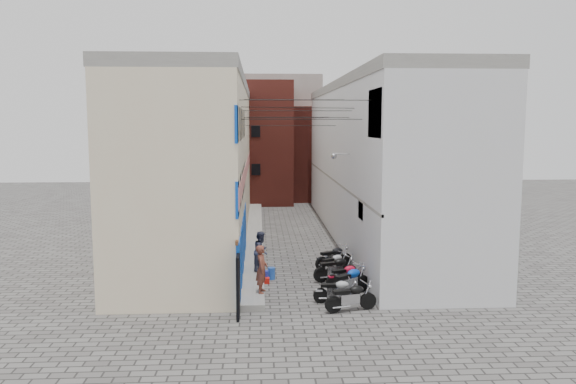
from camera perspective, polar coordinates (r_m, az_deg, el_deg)
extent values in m
plane|color=#514E4C|center=(20.39, 2.24, -12.01)|extent=(90.00, 90.00, 0.00)
cube|color=gray|center=(32.85, -3.41, -4.44)|extent=(0.90, 26.00, 0.25)
cube|color=beige|center=(32.44, -8.69, 2.71)|extent=(5.00, 26.00, 8.50)
cube|color=#DE827C|center=(32.31, -4.33, 2.31)|extent=(0.10, 26.00, 0.80)
cube|color=#0B42B1|center=(24.69, -4.68, -5.50)|extent=(0.12, 10.20, 2.40)
cube|color=#0B42B1|center=(24.14, -4.82, 3.80)|extent=(0.10, 10.20, 4.00)
cube|color=gray|center=(32.42, -8.84, 10.67)|extent=(5.10, 26.00, 0.50)
cube|color=black|center=(19.61, -5.08, -9.44)|extent=(0.10, 1.20, 2.20)
cube|color=silver|center=(32.99, 8.89, 2.78)|extent=(5.00, 26.00, 8.50)
cube|color=#0B42B1|center=(21.15, 8.92, 7.90)|extent=(0.10, 2.40, 1.80)
cube|color=white|center=(23.88, 7.53, -1.82)|extent=(0.08, 1.00, 0.70)
cylinder|color=#B2B2B7|center=(26.53, 5.55, 3.87)|extent=(0.80, 0.06, 0.06)
sphere|color=#B2B2B7|center=(26.48, 4.69, 3.65)|extent=(0.28, 0.28, 0.28)
cube|color=gray|center=(32.97, 9.04, 10.60)|extent=(5.10, 26.00, 0.50)
cube|color=gray|center=(32.65, 4.63, 1.30)|extent=(0.10, 26.00, 0.12)
cube|color=maroon|center=(47.22, -3.28, 5.02)|extent=(6.00, 6.00, 10.00)
cube|color=maroon|center=(49.50, 2.55, 3.96)|extent=(5.00, 6.00, 8.00)
cube|color=gray|center=(53.24, -1.09, 5.79)|extent=(8.00, 5.00, 11.00)
cube|color=black|center=(44.76, -0.70, 0.04)|extent=(2.00, 0.30, 2.40)
cylinder|color=black|center=(21.29, 1.84, 9.32)|extent=(5.20, 0.02, 0.02)
cylinder|color=black|center=(23.26, 1.42, 7.40)|extent=(5.20, 0.02, 0.02)
cylinder|color=black|center=(25.76, 0.99, 8.26)|extent=(5.20, 0.02, 0.02)
cylinder|color=black|center=(28.27, 0.63, 9.36)|extent=(5.20, 0.02, 0.02)
cylinder|color=black|center=(31.24, 0.28, 6.76)|extent=(5.20, 0.02, 0.02)
cylinder|color=black|center=(34.24, -0.01, 7.62)|extent=(5.20, 0.02, 0.02)
cylinder|color=black|center=(24.27, 1.24, 8.57)|extent=(5.65, 2.07, 0.02)
cylinder|color=black|center=(27.25, 0.76, 7.56)|extent=(5.80, 1.58, 0.02)
imported|color=brown|center=(21.43, -2.69, -7.82)|extent=(0.52, 0.72, 1.82)
imported|color=#31354A|center=(24.54, -2.74, -6.01)|extent=(0.94, 1.03, 1.73)
cylinder|color=#2332B0|center=(23.92, -2.35, -8.54)|extent=(0.37, 0.37, 0.47)
cylinder|color=blue|center=(24.26, -1.70, -8.26)|extent=(0.40, 0.40, 0.51)
cube|color=red|center=(23.70, -2.34, -8.98)|extent=(0.38, 0.29, 0.23)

